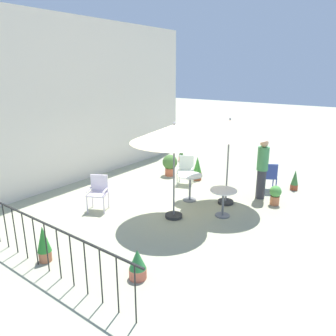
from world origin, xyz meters
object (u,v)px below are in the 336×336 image
Objects in this scene: potted_plant_4 at (295,180)px; standing_person at (262,168)px; potted_plant_3 at (275,194)px; potted_plant_0 at (181,153)px; potted_plant_1 at (44,243)px; patio_umbrella_1 at (174,134)px; potted_plant_6 at (197,169)px; cafe_table_1 at (190,183)px; cafe_table_0 at (223,198)px; patio_chair_0 at (98,190)px; potted_plant_2 at (170,164)px; patio_chair_2 at (186,168)px; potted_plant_5 at (138,264)px; patio_chair_1 at (269,175)px; patio_umbrella_0 at (230,129)px.

potted_plant_4 is 0.37× the size of standing_person.
standing_person reaches higher than potted_plant_3.
potted_plant_0 is at bearing 64.48° from standing_person.
potted_plant_3 is at bearing -25.95° from potted_plant_1.
patio_umbrella_1 is at bearing -15.57° from potted_plant_1.
potted_plant_6 is (-0.98, 2.97, 0.08)m from potted_plant_4.
potted_plant_4 is at bearing -24.98° from standing_person.
cafe_table_0 is at bearing -106.80° from cafe_table_1.
potted_plant_4 is at bearing -39.07° from patio_chair_0.
potted_plant_6 is (0.16, -1.05, -0.03)m from potted_plant_2.
cafe_table_0 is at bearing 151.61° from potted_plant_3.
cafe_table_0 is at bearing -60.90° from patio_chair_0.
potted_plant_6 is at bearing -10.06° from patio_chair_2.
patio_chair_2 is 1.62× the size of potted_plant_5.
patio_umbrella_1 is at bearing -152.98° from patio_chair_2.
potted_plant_2 reaches higher than potted_plant_1.
patio_chair_1 is 1.28× the size of potted_plant_0.
standing_person is at bearing 65.16° from potted_plant_3.
potted_plant_5 is at bearing -161.05° from cafe_table_1.
cafe_table_1 is at bearing -39.41° from patio_chair_0.
potted_plant_1 is (-3.14, 0.87, -1.78)m from patio_umbrella_1.
potted_plant_4 is at bearing -71.71° from potted_plant_6.
cafe_table_1 is at bearing -7.70° from potted_plant_1.
cafe_table_0 is 0.80× the size of patio_chair_1.
potted_plant_5 is 0.33× the size of standing_person.
cafe_table_0 is 2.94m from potted_plant_6.
potted_plant_3 is (0.73, -1.15, -1.83)m from patio_umbrella_0.
cafe_table_1 is 0.87× the size of patio_chair_1.
potted_plant_5 is (-4.09, -0.32, -1.86)m from patio_umbrella_0.
patio_chair_2 is 3.00m from potted_plant_3.
cafe_table_0 is 1.31m from cafe_table_1.
patio_umbrella_0 is 3.73× the size of potted_plant_4.
potted_plant_0 reaches higher than potted_plant_3.
potted_plant_1 is 1.97m from potted_plant_5.
patio_umbrella_0 reaches higher than cafe_table_0.
patio_chair_1 reaches higher than cafe_table_1.
potted_plant_1 is at bearing 158.60° from potted_plant_4.
patio_chair_0 reaches higher than cafe_table_0.
patio_umbrella_0 is 0.99× the size of patio_umbrella_1.
patio_umbrella_0 is 1.86m from cafe_table_0.
standing_person is at bearing -3.48° from potted_plant_5.
patio_umbrella_1 is 3.44× the size of cafe_table_0.
potted_plant_6 reaches higher than potted_plant_1.
patio_chair_2 is (2.34, 1.19, -1.63)m from patio_umbrella_1.
patio_chair_0 reaches higher than patio_chair_2.
patio_umbrella_0 is 2.72× the size of patio_chair_1.
potted_plant_3 is 4.89m from potted_plant_5.
cafe_table_0 reaches higher than potted_plant_5.
potted_plant_2 is 1.36× the size of potted_plant_3.
potted_plant_0 is (3.40, 2.62, -0.20)m from cafe_table_1.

